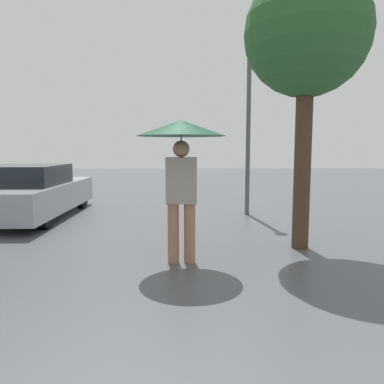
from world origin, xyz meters
name	(u,v)px	position (x,y,z in m)	size (l,w,h in m)	color
pedestrian	(181,147)	(0.25, 4.53, 1.63)	(1.23, 1.23, 2.00)	#9E7051
parked_car_farthest	(29,193)	(-3.36, 8.12, 0.58)	(1.85, 4.27, 1.24)	#9EA3A8
tree	(307,37)	(2.17, 5.29, 3.31)	(1.92, 1.92, 4.33)	#473323
street_lamp	(249,103)	(1.82, 8.46, 2.70)	(0.25, 0.25, 4.49)	#515456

